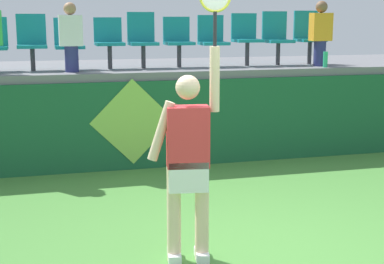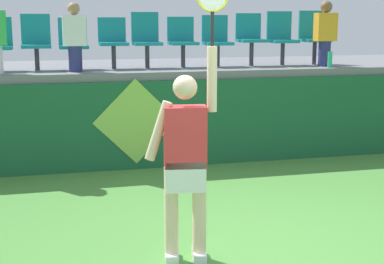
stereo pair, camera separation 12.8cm
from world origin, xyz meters
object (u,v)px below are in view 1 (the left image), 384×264
(water_bottle, at_px, (325,59))
(stadium_chair_7, at_px, (246,36))
(stadium_chair_3, at_px, (109,40))
(stadium_chair_6, at_px, (212,38))
(stadium_chair_4, at_px, (142,38))
(stadium_chair_8, at_px, (277,36))
(stadium_chair_9, at_px, (308,35))
(stadium_chair_5, at_px, (178,39))
(tennis_player, at_px, (189,158))
(spectator_0, at_px, (71,36))
(stadium_chair_2, at_px, (69,42))
(spectator_1, at_px, (321,32))
(stadium_chair_1, at_px, (32,40))

(water_bottle, distance_m, stadium_chair_7, 1.36)
(stadium_chair_3, distance_m, stadium_chair_6, 1.70)
(stadium_chair_4, distance_m, stadium_chair_8, 2.31)
(stadium_chair_9, bearing_deg, stadium_chair_5, -179.81)
(stadium_chair_7, height_order, stadium_chair_8, stadium_chair_8)
(stadium_chair_4, height_order, stadium_chair_9, stadium_chair_9)
(stadium_chair_6, relative_size, stadium_chair_8, 0.93)
(stadium_chair_6, bearing_deg, tennis_player, -109.76)
(tennis_player, bearing_deg, stadium_chair_3, 92.01)
(spectator_0, bearing_deg, stadium_chair_2, 90.00)
(stadium_chair_3, relative_size, stadium_chair_7, 0.92)
(stadium_chair_2, relative_size, spectator_0, 0.78)
(water_bottle, xyz_separation_m, stadium_chair_9, (0.03, 0.71, 0.37))
(tennis_player, distance_m, water_bottle, 4.89)
(stadium_chair_3, relative_size, stadium_chair_8, 0.89)
(stadium_chair_8, relative_size, stadium_chair_9, 0.99)
(spectator_1, bearing_deg, stadium_chair_1, 174.39)
(stadium_chair_5, relative_size, spectator_0, 0.80)
(stadium_chair_8, bearing_deg, spectator_1, -37.68)
(water_bottle, height_order, stadium_chair_9, stadium_chair_9)
(tennis_player, bearing_deg, water_bottle, 48.02)
(tennis_player, height_order, stadium_chair_3, tennis_player)
(tennis_player, height_order, spectator_0, tennis_player)
(stadium_chair_9, bearing_deg, stadium_chair_8, -180.00)
(water_bottle, relative_size, spectator_1, 0.24)
(spectator_1, bearing_deg, stadium_chair_5, 169.12)
(stadium_chair_7, height_order, spectator_1, spectator_1)
(stadium_chair_1, height_order, stadium_chair_3, stadium_chair_1)
(stadium_chair_5, xyz_separation_m, stadium_chair_6, (0.58, 0.00, 0.00))
(tennis_player, xyz_separation_m, stadium_chair_2, (-0.76, 4.31, 0.88))
(stadium_chair_2, bearing_deg, stadium_chair_7, -0.02)
(stadium_chair_3, relative_size, spectator_0, 0.79)
(water_bottle, height_order, stadium_chair_8, stadium_chair_8)
(stadium_chair_9, height_order, spectator_0, spectator_0)
(water_bottle, bearing_deg, stadium_chair_5, 162.91)
(stadium_chair_2, relative_size, stadium_chair_3, 0.99)
(stadium_chair_2, xyz_separation_m, stadium_chair_6, (2.31, 0.00, 0.03))
(tennis_player, height_order, stadium_chair_8, tennis_player)
(stadium_chair_5, bearing_deg, spectator_1, -10.88)
(stadium_chair_8, height_order, spectator_0, spectator_0)
(stadium_chair_1, distance_m, stadium_chair_5, 2.29)
(stadium_chair_3, height_order, stadium_chair_6, stadium_chair_6)
(stadium_chair_7, xyz_separation_m, stadium_chair_9, (1.14, 0.01, 0.01))
(stadium_chair_1, xyz_separation_m, stadium_chair_7, (3.46, -0.01, 0.03))
(tennis_player, bearing_deg, stadium_chair_7, 63.66)
(tennis_player, distance_m, stadium_chair_2, 4.47)
(stadium_chair_7, bearing_deg, stadium_chair_3, -179.90)
(spectator_0, bearing_deg, stadium_chair_8, 7.47)
(stadium_chair_9, bearing_deg, stadium_chair_1, -180.00)
(stadium_chair_1, xyz_separation_m, spectator_1, (4.59, -0.45, 0.10))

